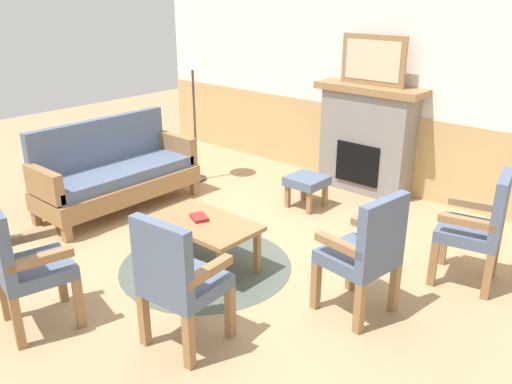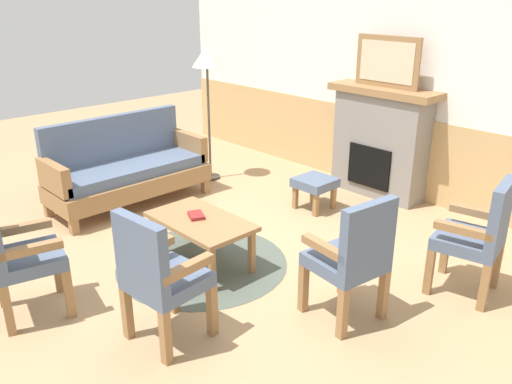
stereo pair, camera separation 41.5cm
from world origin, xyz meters
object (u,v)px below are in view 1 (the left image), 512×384
(couch, at_px, (116,174))
(armchair_front_center, at_px, (23,261))
(book_on_table, at_px, (199,218))
(armchair_near_fireplace, at_px, (366,250))
(armchair_by_window_left, at_px, (480,224))
(framed_picture, at_px, (373,60))
(footstool, at_px, (307,183))
(coffee_table, at_px, (204,227))
(floor_lamp_by_couch, at_px, (192,66))
(fireplace, at_px, (367,138))
(armchair_front_left, at_px, (178,277))

(couch, height_order, armchair_front_center, same)
(book_on_table, distance_m, armchair_near_fireplace, 1.51)
(armchair_by_window_left, bearing_deg, book_on_table, -146.48)
(framed_picture, relative_size, footstool, 2.00)
(framed_picture, height_order, armchair_by_window_left, framed_picture)
(coffee_table, distance_m, armchair_by_window_left, 2.29)
(floor_lamp_by_couch, bearing_deg, book_on_table, -41.77)
(armchair_by_window_left, height_order, floor_lamp_by_couch, floor_lamp_by_couch)
(coffee_table, xyz_separation_m, book_on_table, (-0.06, 0.00, 0.07))
(couch, bearing_deg, footstool, 41.92)
(coffee_table, relative_size, armchair_front_center, 0.98)
(book_on_table, distance_m, footstool, 1.71)
(framed_picture, relative_size, armchair_front_center, 0.82)
(fireplace, xyz_separation_m, armchair_near_fireplace, (1.36, -2.32, -0.11))
(framed_picture, distance_m, floor_lamp_by_couch, 2.12)
(floor_lamp_by_couch, bearing_deg, armchair_by_window_left, -3.27)
(footstool, distance_m, armchair_near_fireplace, 2.13)
(framed_picture, bearing_deg, armchair_front_left, -79.96)
(coffee_table, height_order, book_on_table, book_on_table)
(book_on_table, bearing_deg, armchair_by_window_left, 33.52)
(coffee_table, bearing_deg, fireplace, 88.56)
(framed_picture, relative_size, couch, 0.44)
(framed_picture, height_order, footstool, framed_picture)
(floor_lamp_by_couch, bearing_deg, fireplace, 31.62)
(fireplace, xyz_separation_m, floor_lamp_by_couch, (-1.80, -1.11, 0.80))
(footstool, bearing_deg, book_on_table, -87.29)
(armchair_front_left, relative_size, floor_lamp_by_couch, 0.58)
(framed_picture, bearing_deg, fireplace, -90.00)
(armchair_front_left, bearing_deg, couch, 154.20)
(fireplace, xyz_separation_m, framed_picture, (0.00, 0.00, 0.91))
(armchair_near_fireplace, relative_size, armchair_front_center, 1.00)
(couch, xyz_separation_m, armchair_near_fireplace, (3.15, -0.00, 0.14))
(book_on_table, bearing_deg, coffee_table, -2.25)
(footstool, bearing_deg, armchair_front_center, -92.84)
(fireplace, xyz_separation_m, armchair_front_left, (0.62, -3.48, -0.11))
(armchair_near_fireplace, height_order, armchair_by_window_left, same)
(footstool, bearing_deg, framed_picture, 76.99)
(fireplace, height_order, armchair_front_left, fireplace)
(coffee_table, distance_m, armchair_front_center, 1.49)
(armchair_front_center, relative_size, floor_lamp_by_couch, 0.58)
(fireplace, relative_size, armchair_front_center, 1.33)
(footstool, distance_m, armchair_front_left, 2.73)
(couch, bearing_deg, coffee_table, -9.33)
(fireplace, distance_m, armchair_near_fireplace, 2.69)
(footstool, height_order, armchair_front_center, armchair_front_center)
(armchair_near_fireplace, distance_m, armchair_front_center, 2.44)
(book_on_table, relative_size, armchair_near_fireplace, 0.18)
(fireplace, distance_m, book_on_table, 2.61)
(framed_picture, height_order, armchair_near_fireplace, framed_picture)
(armchair_by_window_left, bearing_deg, couch, -164.41)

